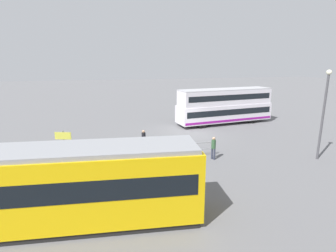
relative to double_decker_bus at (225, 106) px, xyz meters
name	(u,v)px	position (x,y,z in m)	size (l,w,h in m)	color
ground_plane	(194,135)	(4.90, 3.69, -2.02)	(160.00, 160.00, 0.00)	slate
double_decker_bus	(225,106)	(0.00, 0.00, 0.00)	(11.33, 3.90, 3.95)	silver
tram_yellow	(24,188)	(16.78, 16.01, -0.20)	(15.06, 3.91, 3.52)	#E5B70C
pedestrian_near_railing	(144,139)	(10.37, 7.12, -1.06)	(0.39, 0.39, 1.67)	#4C3F2D
pedestrian_crossing	(213,146)	(5.77, 10.32, -1.05)	(0.43, 0.43, 1.68)	#33384C
pedestrian_railing	(150,150)	(10.29, 9.39, -1.27)	(9.82, 0.38, 1.08)	gray
info_sign	(64,141)	(16.09, 8.88, -0.34)	(1.08, 0.37, 2.44)	slate
street_lamp	(324,108)	(-1.64, 12.12, 1.75)	(0.36, 0.36, 6.41)	#4C4C51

